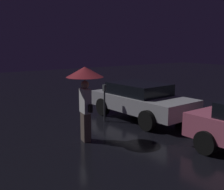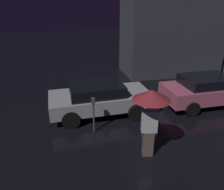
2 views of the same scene
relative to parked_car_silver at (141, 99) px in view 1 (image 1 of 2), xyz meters
name	(u,v)px [view 1 (image 1 of 2)]	position (x,y,z in m)	size (l,w,h in m)	color
parked_car_silver	(141,99)	(0.00, 0.00, 0.00)	(4.22, 2.06, 1.35)	#B7B7BF
pedestrian_with_umbrella	(85,83)	(0.97, -3.05, 0.98)	(1.07, 1.07, 2.19)	#66564C
parking_meter	(104,99)	(-0.45, -1.39, 0.11)	(0.12, 0.10, 1.37)	#4C5154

